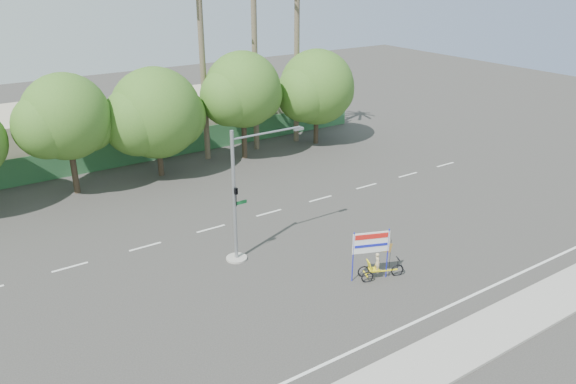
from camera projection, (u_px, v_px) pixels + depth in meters
ground at (320, 278)px, 27.67m from camera, size 120.00×120.00×0.00m
sidewalk_near at (436, 361)px, 21.89m from camera, size 50.00×2.40×0.12m
fence at (155, 147)px, 43.79m from camera, size 38.00×0.08×2.00m
building_left at (4, 142)px, 41.72m from camera, size 12.00×8.00×4.00m
building_right at (220, 111)px, 51.06m from camera, size 14.00×8.00×3.60m
tree_left at (66, 120)px, 35.93m from camera, size 6.66×5.60×8.07m
tree_center at (155, 116)px, 39.24m from camera, size 7.62×6.40×7.85m
tree_right at (242, 93)px, 42.55m from camera, size 6.90×5.80×8.36m
tree_far_right at (316, 89)px, 46.38m from camera, size 7.38×6.20×7.94m
palm_tall at (254, 18)px, 42.76m from camera, size 3.73×3.79×17.45m
palm_mid at (297, 29)px, 45.22m from camera, size 3.73×3.79×15.45m
palm_short at (201, 44)px, 41.06m from camera, size 3.73×3.79×14.45m
traffic_signal at (240, 207)px, 28.48m from camera, size 4.72×1.10×7.00m
trike_billboard at (375, 259)px, 27.27m from camera, size 2.56×1.22×2.68m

